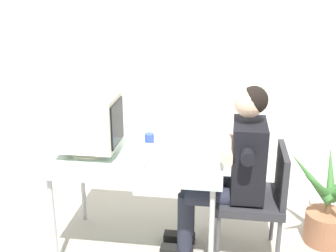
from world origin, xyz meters
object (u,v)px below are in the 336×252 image
object	(u,v)px
office_chair	(258,194)
keyboard	(139,156)
crt_monitor	(89,122)
potted_plant	(327,209)
desk_mug	(149,139)
person_seated	(232,166)
desk	(139,165)

from	to	relation	value
office_chair	keyboard	bearing A→B (deg)	-178.94
crt_monitor	potted_plant	bearing A→B (deg)	7.22
keyboard	potted_plant	size ratio (longest dim) A/B	0.62
crt_monitor	keyboard	xyz separation A→B (m)	(0.36, -0.03, -0.22)
crt_monitor	office_chair	distance (m)	1.30
keyboard	desk_mug	size ratio (longest dim) A/B	5.30
person_seated	potted_plant	bearing A→B (deg)	18.02
desk	crt_monitor	size ratio (longest dim) A/B	2.79
crt_monitor	keyboard	size ratio (longest dim) A/B	0.91
desk	desk_mug	bearing A→B (deg)	83.25
person_seated	desk_mug	size ratio (longest dim) A/B	14.22
office_chair	potted_plant	world-z (taller)	office_chair
desk	crt_monitor	distance (m)	0.47
crt_monitor	potted_plant	xyz separation A→B (m)	(1.75, 0.22, -0.68)
desk	keyboard	world-z (taller)	keyboard
crt_monitor	potted_plant	world-z (taller)	crt_monitor
keyboard	office_chair	world-z (taller)	office_chair
desk	desk_mug	distance (m)	0.28
office_chair	person_seated	size ratio (longest dim) A/B	0.66
person_seated	desk_mug	world-z (taller)	person_seated
office_chair	potted_plant	bearing A→B (deg)	23.81
potted_plant	keyboard	bearing A→B (deg)	-169.62
desk	office_chair	bearing A→B (deg)	1.14
crt_monitor	keyboard	world-z (taller)	crt_monitor
keyboard	office_chair	xyz separation A→B (m)	(0.85, 0.02, -0.25)
crt_monitor	person_seated	xyz separation A→B (m)	(1.02, -0.02, -0.27)
person_seated	crt_monitor	bearing A→B (deg)	179.06
person_seated	desk_mug	xyz separation A→B (m)	(-0.63, 0.25, 0.08)
crt_monitor	desk_mug	bearing A→B (deg)	30.34
office_chair	potted_plant	distance (m)	0.63
keyboard	potted_plant	bearing A→B (deg)	10.38
crt_monitor	person_seated	bearing A→B (deg)	-0.94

